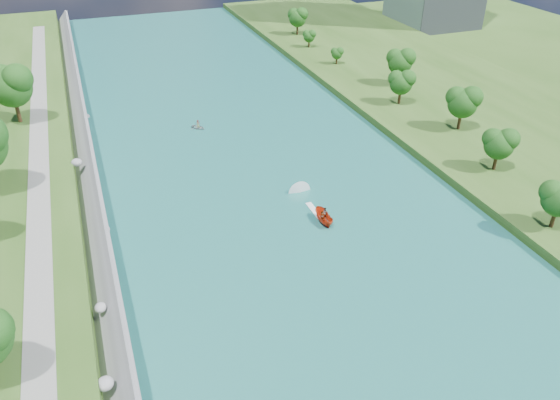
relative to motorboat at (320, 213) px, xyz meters
name	(u,v)px	position (x,y,z in m)	size (l,w,h in m)	color
ground	(308,249)	(-4.55, -6.36, -0.84)	(260.00, 260.00, 0.00)	#2D5119
river_water	(259,179)	(-4.55, 13.64, -0.79)	(55.00, 240.00, 0.10)	#1B5F67
berm_east	(508,130)	(44.95, 13.64, -0.09)	(44.00, 240.00, 1.50)	#2D5119
riprap_bank	(91,202)	(-30.41, 12.78, 0.97)	(4.80, 236.00, 4.46)	slate
riverside_path	(39,198)	(-37.05, 13.64, 2.71)	(3.00, 200.00, 0.10)	gray
trees_east	(421,91)	(32.91, 25.84, 4.88)	(17.09, 135.01, 9.61)	#174311
motorboat	(320,213)	(0.00, 0.00, 0.00)	(3.60, 18.99, 2.07)	red
raft	(198,127)	(-9.16, 36.28, -0.36)	(3.41, 3.50, 1.68)	gray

